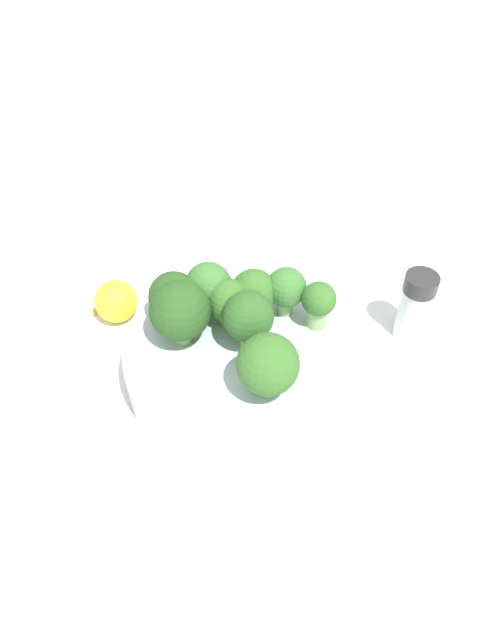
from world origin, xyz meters
TOP-DOWN VIEW (x-y plane):
  - ground_plane at (0.00, 0.00)m, footprint 3.00×3.00m
  - bowl at (0.00, 0.00)m, footprint 0.23×0.23m
  - broccoli_floret_0 at (0.02, -0.06)m, footprint 0.06×0.06m
  - broccoli_floret_1 at (0.02, 0.04)m, footprint 0.05×0.05m
  - broccoli_floret_2 at (-0.03, 0.05)m, footprint 0.05×0.05m
  - broccoli_floret_3 at (0.08, 0.02)m, footprint 0.03×0.03m
  - broccoli_floret_4 at (0.05, 0.04)m, footprint 0.04×0.04m
  - broccoli_floret_5 at (0.01, -0.00)m, footprint 0.05×0.05m
  - broccoli_floret_6 at (-0.05, 0.01)m, footprint 0.06×0.06m
  - broccoli_floret_7 at (-0.01, 0.03)m, footprint 0.04×0.04m
  - broccoli_floret_8 at (-0.06, 0.05)m, footprint 0.05×0.05m
  - pepper_shaker at (0.19, 0.04)m, footprint 0.03×0.03m
  - lemon_wedge at (-0.12, 0.10)m, footprint 0.05×0.05m
  - almond_crumb_0 at (0.11, 0.09)m, footprint 0.01×0.01m
  - almond_crumb_1 at (-0.15, 0.11)m, footprint 0.01×0.01m

SIDE VIEW (x-z plane):
  - ground_plane at x=0.00m, z-range 0.00..0.00m
  - almond_crumb_0 at x=0.11m, z-range 0.00..0.01m
  - almond_crumb_1 at x=-0.15m, z-range 0.00..0.01m
  - bowl at x=0.00m, z-range 0.00..0.05m
  - lemon_wedge at x=-0.12m, z-range 0.00..0.05m
  - pepper_shaker at x=0.19m, z-range 0.00..0.08m
  - broccoli_floret_8 at x=-0.06m, z-range 0.05..0.10m
  - broccoli_floret_1 at x=0.02m, z-range 0.05..0.10m
  - broccoli_floret_7 at x=-0.01m, z-range 0.05..0.10m
  - broccoli_floret_3 at x=0.08m, z-range 0.05..0.10m
  - broccoli_floret_4 at x=0.05m, z-range 0.05..0.11m
  - broccoli_floret_2 at x=-0.03m, z-range 0.05..0.11m
  - broccoli_floret_5 at x=0.01m, z-range 0.05..0.12m
  - broccoli_floret_0 at x=0.02m, z-range 0.05..0.12m
  - broccoli_floret_6 at x=-0.05m, z-range 0.05..0.12m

